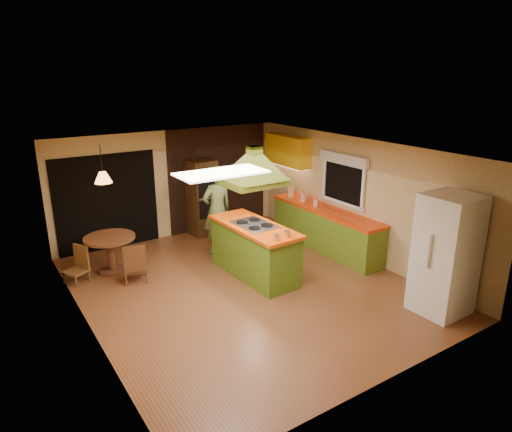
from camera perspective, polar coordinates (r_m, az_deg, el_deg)
ground at (r=8.49m, az=-1.35°, el=-8.74°), size 6.50×6.50×0.00m
room_walls at (r=8.01m, az=-1.42°, el=-0.73°), size 5.50×6.50×6.50m
ceiling_plane at (r=7.70m, az=-1.49°, el=8.12°), size 6.50×6.50×0.00m
brick_panel at (r=11.30m, az=-4.69°, el=4.80°), size 2.64×0.03×2.50m
nook_opening at (r=10.37m, az=-18.11°, el=1.60°), size 2.20×0.03×2.10m
right_counter at (r=10.12m, az=8.66°, el=-1.59°), size 0.62×3.05×0.92m
upper_cabinets at (r=11.01m, az=3.93°, el=8.18°), size 0.34×1.40×0.70m
window_right at (r=9.79m, az=10.88°, el=5.59°), size 0.12×1.35×1.06m
fluor_panel at (r=6.14m, az=-4.33°, el=5.39°), size 1.20×0.60×0.03m
kitchen_island at (r=8.73m, az=-0.19°, el=-4.25°), size 0.90×2.08×1.03m
range_hood at (r=8.23m, az=-0.20°, el=7.00°), size 1.08×0.79×0.80m
man at (r=9.67m, az=-4.88°, el=0.73°), size 0.73×0.51×1.92m
refrigerator at (r=7.89m, az=22.65°, el=-4.48°), size 0.83×0.79×1.98m
wall_oven at (r=10.87m, az=-6.75°, el=2.29°), size 0.63×0.63×1.80m
dining_table at (r=9.30m, az=-17.73°, el=-3.73°), size 0.97×0.97×0.73m
chair_left at (r=9.14m, az=-21.68°, el=-5.72°), size 0.51×0.51×0.68m
chair_near at (r=8.83m, az=-14.91°, el=-5.54°), size 0.52×0.52×0.77m
pendant_lamp at (r=8.90m, az=-18.58°, el=4.61°), size 0.38×0.38×0.21m
canister_large at (r=10.80m, az=4.38°, el=3.01°), size 0.16×0.16×0.23m
canister_medium at (r=10.45m, az=5.94°, el=2.35°), size 0.19×0.19×0.20m
canister_small at (r=10.13m, az=7.52°, el=1.65°), size 0.15×0.15×0.15m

